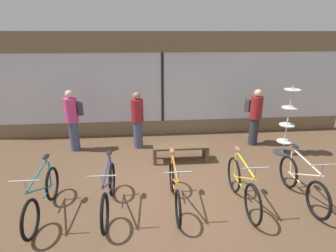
{
  "coord_description": "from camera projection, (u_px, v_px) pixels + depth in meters",
  "views": [
    {
      "loc": [
        -0.55,
        -4.81,
        3.15
      ],
      "look_at": [
        0.0,
        1.33,
        0.95
      ],
      "focal_mm": 28.0,
      "sensor_mm": 36.0,
      "label": 1
    }
  ],
  "objects": [
    {
      "name": "bicycle_far_right",
      "position": [
        302.0,
        183.0,
        5.12
      ],
      "size": [
        0.46,
        1.71,
        1.03
      ],
      "color": "black",
      "rests_on": "ground_plane"
    },
    {
      "name": "bicycle_far_left",
      "position": [
        43.0,
        197.0,
        4.68
      ],
      "size": [
        0.46,
        1.73,
        1.01
      ],
      "color": "black",
      "rests_on": "ground_plane"
    },
    {
      "name": "shop_back_wall",
      "position": [
        162.0,
        84.0,
        8.15
      ],
      "size": [
        12.0,
        0.08,
        3.2
      ],
      "color": "#7A664C",
      "rests_on": "ground_plane"
    },
    {
      "name": "bicycle_left",
      "position": [
        109.0,
        193.0,
        4.81
      ],
      "size": [
        0.46,
        1.76,
        1.02
      ],
      "color": "black",
      "rests_on": "ground_plane"
    },
    {
      "name": "bicycle_right",
      "position": [
        242.0,
        186.0,
        4.98
      ],
      "size": [
        0.46,
        1.73,
        1.04
      ],
      "color": "black",
      "rests_on": "ground_plane"
    },
    {
      "name": "accessory_rack",
      "position": [
        287.0,
        127.0,
        7.02
      ],
      "size": [
        0.48,
        0.48,
        1.88
      ],
      "color": "#333333",
      "rests_on": "ground_plane"
    },
    {
      "name": "customer_near_rack",
      "position": [
        255.0,
        115.0,
        7.56
      ],
      "size": [
        0.53,
        0.55,
        1.66
      ],
      "color": "#2D2D38",
      "rests_on": "ground_plane"
    },
    {
      "name": "customer_mid_floor",
      "position": [
        138.0,
        119.0,
        7.36
      ],
      "size": [
        0.4,
        0.4,
        1.63
      ],
      "color": "#424C6B",
      "rests_on": "ground_plane"
    },
    {
      "name": "ground_plane",
      "position": [
        173.0,
        188.0,
        5.62
      ],
      "size": [
        24.0,
        24.0,
        0.0
      ],
      "primitive_type": "plane",
      "color": "brown"
    },
    {
      "name": "customer_by_window",
      "position": [
        73.0,
        119.0,
        7.17
      ],
      "size": [
        0.54,
        0.42,
        1.72
      ],
      "color": "#424C6B",
      "rests_on": "ground_plane"
    },
    {
      "name": "bicycle_center",
      "position": [
        174.0,
        188.0,
        4.95
      ],
      "size": [
        0.46,
        1.72,
        1.01
      ],
      "color": "black",
      "rests_on": "ground_plane"
    },
    {
      "name": "display_bench",
      "position": [
        180.0,
        148.0,
        6.72
      ],
      "size": [
        1.4,
        0.44,
        0.44
      ],
      "color": "brown",
      "rests_on": "ground_plane"
    }
  ]
}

